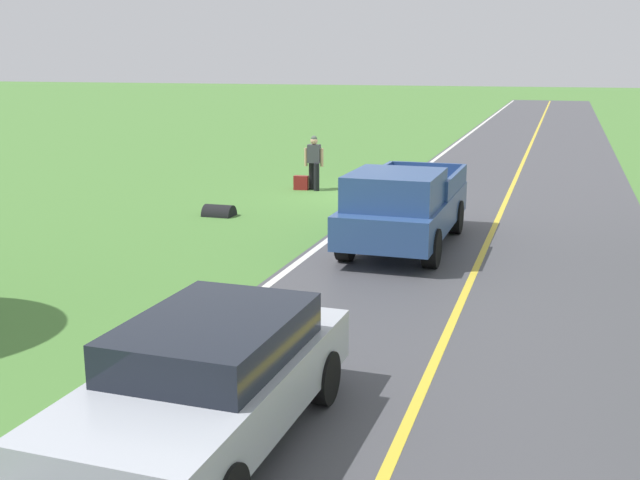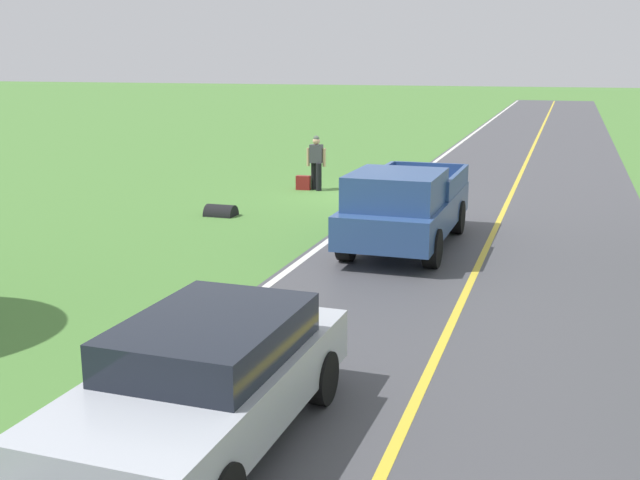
{
  "view_description": "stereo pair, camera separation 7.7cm",
  "coord_description": "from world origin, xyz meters",
  "views": [
    {
      "loc": [
        -5.99,
        22.79,
        4.11
      ],
      "look_at": [
        -2.19,
        10.72,
        1.13
      ],
      "focal_mm": 43.22,
      "sensor_mm": 36.0,
      "label": 1
    },
    {
      "loc": [
        -6.06,
        22.77,
        4.11
      ],
      "look_at": [
        -2.19,
        10.72,
        1.13
      ],
      "focal_mm": 43.22,
      "sensor_mm": 36.0,
      "label": 2
    }
  ],
  "objects": [
    {
      "name": "suitcase_carried",
      "position": [
        1.97,
        -0.43,
        0.23
      ],
      "size": [
        0.48,
        0.24,
        0.45
      ],
      "primitive_type": "cube",
      "rotation": [
        0.0,
        0.0,
        1.66
      ],
      "color": "maroon",
      "rests_on": "ground"
    },
    {
      "name": "ground_plane",
      "position": [
        0.0,
        0.0,
        0.0
      ],
      "size": [
        200.0,
        200.0,
        0.0
      ],
      "primitive_type": "plane",
      "color": "#4C7F38"
    },
    {
      "name": "sedan_ahead_same_lane",
      "position": [
        -2.53,
        15.78,
        0.75
      ],
      "size": [
        2.0,
        4.44,
        1.41
      ],
      "color": "#B2B7C1",
      "rests_on": "ground"
    },
    {
      "name": "hitchhiker_walking",
      "position": [
        1.56,
        -0.54,
        0.98
      ],
      "size": [
        0.62,
        0.51,
        1.75
      ],
      "color": "black",
      "rests_on": "ground"
    },
    {
      "name": "lane_centre_line",
      "position": [
        -4.5,
        0.0,
        0.01
      ],
      "size": [
        0.14,
        117.6,
        0.0
      ],
      "primitive_type": "cube",
      "color": "gold",
      "rests_on": "ground"
    },
    {
      "name": "pickup_truck_passing",
      "position": [
        -2.72,
        6.33,
        0.97
      ],
      "size": [
        2.14,
        5.42,
        1.82
      ],
      "color": "#2D4C84",
      "rests_on": "ground"
    },
    {
      "name": "road_surface",
      "position": [
        -4.5,
        0.0,
        0.0
      ],
      "size": [
        7.5,
        120.0,
        0.0
      ],
      "primitive_type": "cube",
      "color": "#47474C",
      "rests_on": "ground"
    },
    {
      "name": "drainage_culvert",
      "position": [
        2.71,
        4.23,
        0.0
      ],
      "size": [
        0.8,
        0.6,
        0.6
      ],
      "primitive_type": "cylinder",
      "rotation": [
        0.0,
        1.57,
        0.0
      ],
      "color": "black",
      "rests_on": "ground"
    },
    {
      "name": "lane_edge_line",
      "position": [
        -0.93,
        0.0,
        0.01
      ],
      "size": [
        0.16,
        117.6,
        0.0
      ],
      "primitive_type": "cube",
      "color": "silver",
      "rests_on": "ground"
    }
  ]
}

